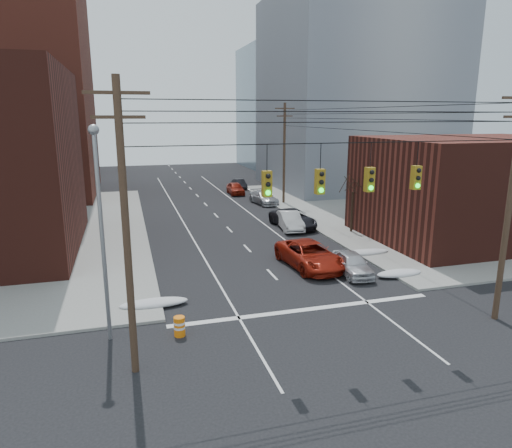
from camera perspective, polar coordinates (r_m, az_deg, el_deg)
ground at (r=18.64m, az=14.13°, el=-18.22°), size 160.00×160.00×0.00m
sidewalk_ne at (r=54.68m, az=24.67°, el=2.08°), size 40.00×40.00×0.15m
building_brick_far at (r=89.38m, az=-27.80°, el=9.55°), size 22.00×18.00×12.00m
building_office at (r=65.15m, az=12.24°, el=15.62°), size 22.00×20.00×25.00m
building_glass at (r=89.63m, az=5.31°, el=14.21°), size 20.00×18.00×22.00m
building_storefront at (r=40.03m, az=25.51°, el=3.98°), size 16.00×12.00×8.00m
utility_pole_left at (r=17.00m, az=-15.96°, el=-0.26°), size 2.20×0.28×11.00m
utility_pole_right at (r=23.97m, az=29.14°, el=2.42°), size 2.20×0.28×11.00m
utility_pole_far at (r=50.62m, az=3.55°, el=9.00°), size 2.20×0.28×11.00m
traffic_signals at (r=18.75m, az=11.10°, el=5.55°), size 17.00×0.42×2.02m
street_light at (r=20.02m, az=-18.85°, el=0.83°), size 0.44×0.44×9.32m
bare_tree at (r=38.77m, az=11.93°, el=2.21°), size 2.09×2.20×4.93m
snow_nw at (r=24.47m, az=-12.63°, el=-9.63°), size 3.50×1.08×0.42m
snow_ne at (r=29.50m, az=17.47°, el=-5.90°), size 3.00×1.08×0.42m
snow_east_far at (r=33.14m, az=13.22°, el=-3.52°), size 4.00×1.08×0.42m
red_pickup at (r=29.88m, az=6.71°, el=-3.86°), size 3.27×6.20×1.66m
parked_car_a at (r=29.03m, az=11.93°, el=-4.86°), size 2.04×4.25×1.40m
parked_car_b at (r=39.61m, az=4.23°, el=0.42°), size 2.17×4.86×1.55m
parked_car_c at (r=40.36m, az=4.63°, el=0.67°), size 3.12×5.86×1.57m
parked_car_d at (r=51.08m, az=0.96°, el=3.32°), size 2.65×5.12×1.42m
parked_car_e at (r=57.49m, az=-2.58°, el=4.47°), size 1.85×4.38×1.48m
parked_car_f at (r=62.09m, az=-2.09°, el=5.03°), size 1.35×3.78×1.24m
lot_car_a at (r=39.44m, az=-26.09°, el=-0.96°), size 4.14×2.17×1.30m
lot_car_b at (r=38.51m, az=-25.72°, el=-1.19°), size 5.39×3.99×1.36m
lot_car_d at (r=45.22m, az=-26.87°, el=0.64°), size 4.02×2.42×1.28m
construction_barrel at (r=21.20m, az=-9.55°, el=-12.47°), size 0.58×0.58×0.90m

